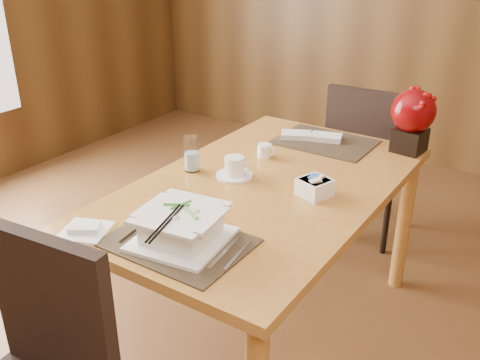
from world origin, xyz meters
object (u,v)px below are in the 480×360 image
Objects in this scene: sugar_caddy at (315,187)px; creamer_jug at (264,151)px; water_glass at (192,154)px; soup_setting at (181,227)px; far_chair at (367,156)px; berry_decor at (413,117)px; dining_table at (265,204)px; bread_plate at (85,231)px; coffee_cup at (234,168)px.

creamer_jug is at bearing 147.71° from sugar_caddy.
water_glass is at bearing -122.21° from creamer_jug.
water_glass is (-0.33, 0.48, 0.02)m from soup_setting.
creamer_jug is 0.09× the size of far_chair.
sugar_caddy is at bearing -103.67° from berry_decor.
sugar_caddy is (0.21, 0.01, 0.13)m from dining_table.
far_chair reaches higher than water_glass.
creamer_jug is at bearing 80.40° from bread_plate.
dining_table is at bearing 65.64° from bread_plate.
bread_plate is (-0.51, -0.68, -0.03)m from sugar_caddy.
water_glass is (-0.33, -0.06, 0.17)m from dining_table.
dining_table is 0.80m from berry_decor.
creamer_jug is 0.73× the size of sugar_caddy.
berry_decor is at bearing 63.16° from bread_plate.
far_chair reaches higher than dining_table.
far_chair reaches higher than soup_setting.
dining_table is at bearing -177.50° from sugar_caddy.
coffee_cup is 1.89× the size of creamer_jug.
bread_plate is (-0.31, -0.13, -0.05)m from soup_setting.
soup_setting is at bearing -74.25° from coffee_cup.
creamer_jug is 0.92m from bread_plate.
water_glass reaches higher than coffee_cup.
coffee_cup is 0.86m from berry_decor.
soup_setting is 1.60m from far_chair.
water_glass is 0.54m from sugar_caddy.
sugar_caddy reaches higher than dining_table.
sugar_caddy is (0.35, 0.03, -0.00)m from coffee_cup.
sugar_caddy is (0.20, 0.55, -0.02)m from soup_setting.
berry_decor reaches higher than sugar_caddy.
coffee_cup is at bearing -173.20° from dining_table.
water_glass is 0.52× the size of berry_decor.
sugar_caddy is at bearing 2.50° from dining_table.
sugar_caddy is 0.73× the size of bread_plate.
creamer_jug is at bearing -140.91° from berry_decor.
bread_plate is at bearing -101.60° from creamer_jug.
soup_setting is 0.79m from creamer_jug.
dining_table is 18.61× the size of creamer_jug.
bread_plate is at bearing -165.15° from soup_setting.
creamer_jug is 0.54× the size of bread_plate.
berry_decor is (0.52, 0.42, 0.14)m from creamer_jug.
dining_table is 5.15× the size of berry_decor.
far_chair is (0.35, 1.70, -0.23)m from bread_plate.
sugar_caddy is at bearing -34.29° from creamer_jug.
soup_setting is 3.94× the size of creamer_jug.
bread_plate is 0.16× the size of far_chair.
water_glass reaches higher than sugar_caddy.
coffee_cup is (-0.14, -0.02, 0.13)m from dining_table.
creamer_jug is at bearing 122.30° from dining_table.
coffee_cup is (-0.15, 0.52, -0.02)m from soup_setting.
coffee_cup is 0.52× the size of berry_decor.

